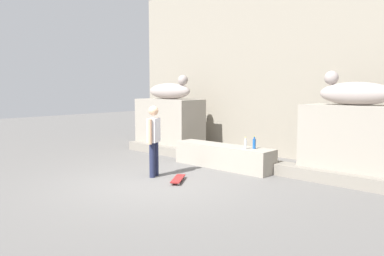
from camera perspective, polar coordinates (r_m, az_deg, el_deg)
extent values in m
plane|color=#605E5B|center=(8.56, -5.34, -8.21)|extent=(40.00, 40.00, 0.00)
cube|color=gray|center=(12.15, 12.29, 8.78)|extent=(10.97, 0.60, 5.40)
cube|color=gray|center=(12.79, -3.32, 0.47)|extent=(2.21, 1.12, 1.70)
cube|color=gray|center=(9.47, 22.71, -2.03)|extent=(2.21, 1.12, 1.70)
ellipsoid|color=#9D918C|center=(12.73, -3.35, 5.44)|extent=(1.66, 0.78, 0.52)
sphere|color=#9D918C|center=(12.40, -1.34, 7.07)|extent=(0.32, 0.32, 0.32)
ellipsoid|color=#9D918C|center=(9.38, 22.99, 4.69)|extent=(1.65, 0.73, 0.52)
sphere|color=#9D918C|center=(9.53, 19.84, 6.97)|extent=(0.32, 0.32, 0.32)
cube|color=gray|center=(10.18, 4.59, -4.17)|extent=(2.86, 0.64, 0.59)
cylinder|color=#1E233F|center=(9.08, -5.86, -4.72)|extent=(0.14, 0.14, 0.82)
cylinder|color=#1E233F|center=(9.26, -5.38, -4.50)|extent=(0.14, 0.14, 0.82)
cube|color=silver|center=(9.07, -5.66, -0.32)|extent=(0.34, 0.41, 0.56)
sphere|color=tan|center=(9.03, -5.69, 2.55)|extent=(0.23, 0.23, 0.23)
cylinder|color=tan|center=(8.86, -6.22, -0.54)|extent=(0.09, 0.09, 0.58)
cylinder|color=tan|center=(9.28, -5.13, -0.23)|extent=(0.09, 0.09, 0.58)
cube|color=maroon|center=(8.72, -2.07, -7.45)|extent=(0.61, 0.77, 0.02)
cylinder|color=white|center=(9.03, -2.15, -7.24)|extent=(0.06, 0.06, 0.06)
cylinder|color=white|center=(9.00, -1.27, -7.27)|extent=(0.06, 0.06, 0.06)
cylinder|color=white|center=(8.45, -2.92, -8.17)|extent=(0.06, 0.06, 0.06)
cylinder|color=white|center=(8.43, -1.98, -8.21)|extent=(0.06, 0.06, 0.06)
cylinder|color=silver|center=(9.56, 7.86, -2.40)|extent=(0.06, 0.06, 0.22)
cylinder|color=silver|center=(9.54, 7.88, -1.57)|extent=(0.03, 0.03, 0.06)
cylinder|color=yellow|center=(9.54, 7.88, -1.35)|extent=(0.03, 0.03, 0.01)
cylinder|color=#194C99|center=(9.62, 9.14, -2.32)|extent=(0.08, 0.08, 0.24)
cylinder|color=#194C99|center=(9.60, 9.16, -1.42)|extent=(0.03, 0.03, 0.06)
cylinder|color=yellow|center=(9.59, 9.16, -1.21)|extent=(0.04, 0.04, 0.01)
cube|color=gray|center=(10.49, 5.82, -4.77)|extent=(8.19, 0.50, 0.27)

